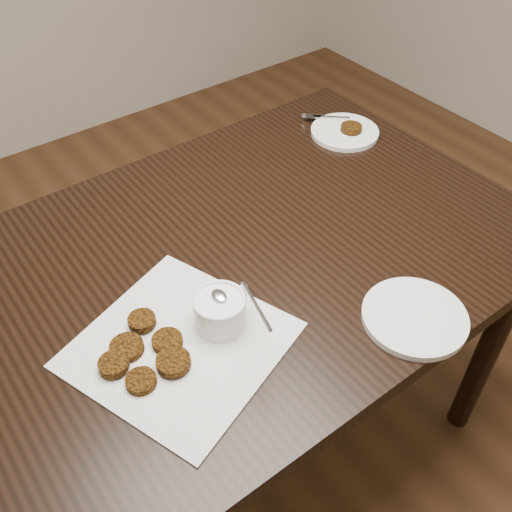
{
  "coord_description": "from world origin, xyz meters",
  "views": [
    {
      "loc": [
        -0.51,
        -0.61,
        1.58
      ],
      "look_at": [
        -0.02,
        0.04,
        0.8
      ],
      "focal_mm": 40.62,
      "sensor_mm": 36.0,
      "label": 1
    }
  ],
  "objects_px": {
    "plate_with_patty": "(345,130)",
    "napkin": "(180,345)",
    "table": "(233,365)",
    "sauce_ramekin": "(219,299)",
    "plate_empty": "(415,317)"
  },
  "relations": [
    {
      "from": "plate_with_patty",
      "to": "napkin",
      "type": "bearing_deg",
      "value": -154.66
    },
    {
      "from": "table",
      "to": "sauce_ramekin",
      "type": "xyz_separation_m",
      "value": [
        -0.11,
        -0.14,
        0.45
      ]
    },
    {
      "from": "napkin",
      "to": "plate_with_patty",
      "type": "height_order",
      "value": "plate_with_patty"
    },
    {
      "from": "napkin",
      "to": "plate_empty",
      "type": "distance_m",
      "value": 0.43
    },
    {
      "from": "napkin",
      "to": "plate_with_patty",
      "type": "xyz_separation_m",
      "value": [
        0.72,
        0.34,
        0.01
      ]
    },
    {
      "from": "table",
      "to": "plate_with_patty",
      "type": "height_order",
      "value": "plate_with_patty"
    },
    {
      "from": "sauce_ramekin",
      "to": "plate_with_patty",
      "type": "height_order",
      "value": "sauce_ramekin"
    },
    {
      "from": "table",
      "to": "sauce_ramekin",
      "type": "relative_size",
      "value": 10.0
    },
    {
      "from": "table",
      "to": "plate_empty",
      "type": "xyz_separation_m",
      "value": [
        0.18,
        -0.35,
        0.38
      ]
    },
    {
      "from": "napkin",
      "to": "plate_empty",
      "type": "bearing_deg",
      "value": -28.87
    },
    {
      "from": "table",
      "to": "napkin",
      "type": "xyz_separation_m",
      "value": [
        -0.2,
        -0.14,
        0.38
      ]
    },
    {
      "from": "table",
      "to": "plate_with_patty",
      "type": "xyz_separation_m",
      "value": [
        0.52,
        0.2,
        0.39
      ]
    },
    {
      "from": "table",
      "to": "sauce_ramekin",
      "type": "distance_m",
      "value": 0.48
    },
    {
      "from": "sauce_ramekin",
      "to": "plate_empty",
      "type": "bearing_deg",
      "value": -34.94
    },
    {
      "from": "napkin",
      "to": "sauce_ramekin",
      "type": "distance_m",
      "value": 0.11
    }
  ]
}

